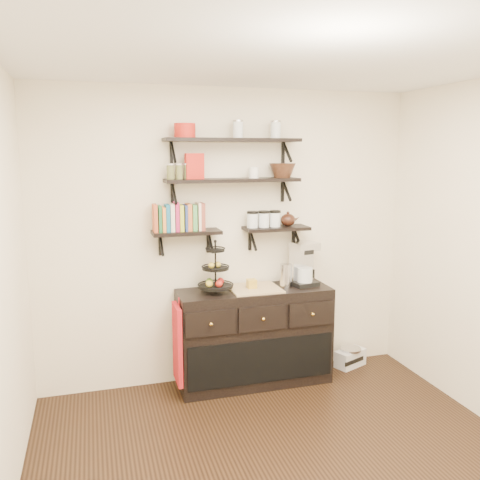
# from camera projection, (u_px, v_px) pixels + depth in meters

# --- Properties ---
(ceiling) EXTENTS (3.50, 3.50, 0.02)m
(ceiling) POSITION_uv_depth(u_px,v_px,m) (310.00, 48.00, 2.82)
(ceiling) COLOR white
(ceiling) RESTS_ON back_wall
(back_wall) EXTENTS (3.50, 0.02, 2.70)m
(back_wall) POSITION_uv_depth(u_px,v_px,m) (229.00, 237.00, 4.71)
(back_wall) COLOR white
(back_wall) RESTS_ON ground
(shelf_top) EXTENTS (1.20, 0.27, 0.23)m
(shelf_top) POSITION_uv_depth(u_px,v_px,m) (232.00, 140.00, 4.43)
(shelf_top) COLOR black
(shelf_top) RESTS_ON back_wall
(shelf_mid) EXTENTS (1.20, 0.27, 0.23)m
(shelf_mid) POSITION_uv_depth(u_px,v_px,m) (232.00, 181.00, 4.49)
(shelf_mid) COLOR black
(shelf_mid) RESTS_ON back_wall
(shelf_low_left) EXTENTS (0.60, 0.25, 0.23)m
(shelf_low_left) POSITION_uv_depth(u_px,v_px,m) (186.00, 233.00, 4.46)
(shelf_low_left) COLOR black
(shelf_low_left) RESTS_ON back_wall
(shelf_low_right) EXTENTS (0.60, 0.25, 0.23)m
(shelf_low_right) POSITION_uv_depth(u_px,v_px,m) (276.00, 229.00, 4.70)
(shelf_low_right) COLOR black
(shelf_low_right) RESTS_ON back_wall
(cookbooks) EXTENTS (0.43, 0.15, 0.26)m
(cookbooks) POSITION_uv_depth(u_px,v_px,m) (180.00, 218.00, 4.42)
(cookbooks) COLOR #B34C29
(cookbooks) RESTS_ON shelf_low_left
(glass_canisters) EXTENTS (0.32, 0.10, 0.13)m
(glass_canisters) POSITION_uv_depth(u_px,v_px,m) (264.00, 220.00, 4.65)
(glass_canisters) COLOR silver
(glass_canisters) RESTS_ON shelf_low_right
(sideboard) EXTENTS (1.40, 0.50, 0.92)m
(sideboard) POSITION_uv_depth(u_px,v_px,m) (254.00, 336.00, 4.69)
(sideboard) COLOR black
(sideboard) RESTS_ON floor
(fruit_stand) EXTENTS (0.31, 0.31, 0.45)m
(fruit_stand) POSITION_uv_depth(u_px,v_px,m) (216.00, 275.00, 4.49)
(fruit_stand) COLOR black
(fruit_stand) RESTS_ON sideboard
(candle) EXTENTS (0.08, 0.08, 0.08)m
(candle) POSITION_uv_depth(u_px,v_px,m) (252.00, 284.00, 4.59)
(candle) COLOR #B8902A
(candle) RESTS_ON sideboard
(coffee_maker) EXTENTS (0.26, 0.25, 0.41)m
(coffee_maker) POSITION_uv_depth(u_px,v_px,m) (303.00, 264.00, 4.74)
(coffee_maker) COLOR black
(coffee_maker) RESTS_ON sideboard
(thermal_carafe) EXTENTS (0.11, 0.11, 0.22)m
(thermal_carafe) POSITION_uv_depth(u_px,v_px,m) (286.00, 276.00, 4.65)
(thermal_carafe) COLOR silver
(thermal_carafe) RESTS_ON sideboard
(apron) EXTENTS (0.04, 0.30, 0.69)m
(apron) POSITION_uv_depth(u_px,v_px,m) (177.00, 344.00, 4.38)
(apron) COLOR #AF1412
(apron) RESTS_ON sideboard
(radio) EXTENTS (0.35, 0.28, 0.19)m
(radio) POSITION_uv_depth(u_px,v_px,m) (350.00, 357.00, 5.11)
(radio) COLOR silver
(radio) RESTS_ON floor
(recipe_box) EXTENTS (0.17, 0.08, 0.22)m
(recipe_box) POSITION_uv_depth(u_px,v_px,m) (194.00, 166.00, 4.37)
(recipe_box) COLOR red
(recipe_box) RESTS_ON shelf_mid
(walnut_bowl) EXTENTS (0.24, 0.24, 0.13)m
(walnut_bowl) POSITION_uv_depth(u_px,v_px,m) (282.00, 171.00, 4.60)
(walnut_bowl) COLOR black
(walnut_bowl) RESTS_ON shelf_mid
(ramekins) EXTENTS (0.09, 0.09, 0.10)m
(ramekins) POSITION_uv_depth(u_px,v_px,m) (254.00, 173.00, 4.53)
(ramekins) COLOR white
(ramekins) RESTS_ON shelf_mid
(teapot) EXTENTS (0.21, 0.18, 0.14)m
(teapot) POSITION_uv_depth(u_px,v_px,m) (288.00, 219.00, 4.71)
(teapot) COLOR black
(teapot) RESTS_ON shelf_low_right
(red_pot) EXTENTS (0.18, 0.18, 0.12)m
(red_pot) POSITION_uv_depth(u_px,v_px,m) (185.00, 131.00, 4.30)
(red_pot) COLOR red
(red_pot) RESTS_ON shelf_top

